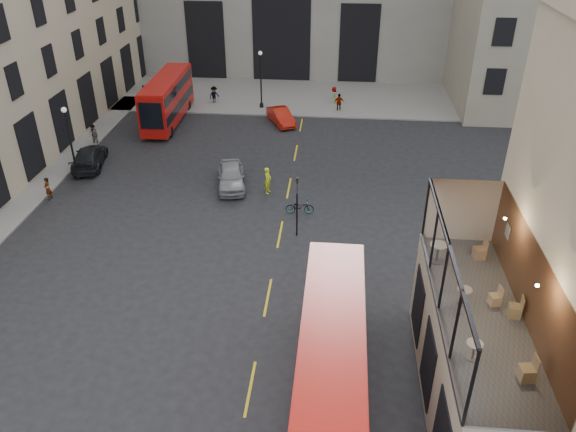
# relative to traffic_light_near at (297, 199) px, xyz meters

# --- Properties ---
(ground) EXTENTS (140.00, 140.00, 0.00)m
(ground) POSITION_rel_traffic_light_near_xyz_m (1.00, -12.00, -2.42)
(ground) COLOR black
(ground) RESTS_ON ground
(host_frontage) EXTENTS (3.00, 11.00, 4.50)m
(host_frontage) POSITION_rel_traffic_light_near_xyz_m (7.50, -12.00, -0.17)
(host_frontage) COLOR #C5AF93
(host_frontage) RESTS_ON ground
(cafe_floor) EXTENTS (3.00, 10.00, 0.10)m
(cafe_floor) POSITION_rel_traffic_light_near_xyz_m (7.50, -12.00, 2.12)
(cafe_floor) COLOR slate
(cafe_floor) RESTS_ON host_frontage
(pavement_far) EXTENTS (40.00, 12.00, 0.12)m
(pavement_far) POSITION_rel_traffic_light_near_xyz_m (-5.00, 26.00, -2.36)
(pavement_far) COLOR slate
(pavement_far) RESTS_ON ground
(traffic_light_near) EXTENTS (0.16, 0.20, 3.80)m
(traffic_light_near) POSITION_rel_traffic_light_near_xyz_m (0.00, 0.00, 0.00)
(traffic_light_near) COLOR black
(traffic_light_near) RESTS_ON ground
(traffic_light_far) EXTENTS (0.16, 0.20, 3.80)m
(traffic_light_far) POSITION_rel_traffic_light_near_xyz_m (-14.00, 16.00, 0.00)
(traffic_light_far) COLOR black
(traffic_light_far) RESTS_ON ground
(street_lamp_a) EXTENTS (0.36, 0.36, 5.33)m
(street_lamp_a) POSITION_rel_traffic_light_near_xyz_m (-16.00, 6.00, -0.03)
(street_lamp_a) COLOR black
(street_lamp_a) RESTS_ON ground
(street_lamp_b) EXTENTS (0.36, 0.36, 5.33)m
(street_lamp_b) POSITION_rel_traffic_light_near_xyz_m (-5.00, 22.00, -0.03)
(street_lamp_b) COLOR black
(street_lamp_b) RESTS_ON ground
(bus_near) EXTENTS (2.50, 10.47, 4.17)m
(bus_near) POSITION_rel_traffic_light_near_xyz_m (2.26, -12.25, -0.08)
(bus_near) COLOR red
(bus_near) RESTS_ON ground
(bus_far) EXTENTS (2.47, 9.92, 3.94)m
(bus_far) POSITION_rel_traffic_light_near_xyz_m (-12.64, 17.79, -0.21)
(bus_far) COLOR #A80F0B
(bus_far) RESTS_ON ground
(car_a) EXTENTS (2.67, 4.78, 1.53)m
(car_a) POSITION_rel_traffic_light_near_xyz_m (-4.98, 5.92, -1.66)
(car_a) COLOR gray
(car_a) RESTS_ON ground
(car_b) EXTENTS (3.04, 4.28, 1.34)m
(car_b) POSITION_rel_traffic_light_near_xyz_m (-2.78, 18.20, -1.76)
(car_b) COLOR #AB170A
(car_b) RESTS_ON ground
(car_c) EXTENTS (2.94, 5.25, 1.44)m
(car_c) POSITION_rel_traffic_light_near_xyz_m (-16.00, 8.27, -1.71)
(car_c) COLOR black
(car_c) RESTS_ON ground
(bicycle) EXTENTS (1.79, 0.72, 0.93)m
(bicycle) POSITION_rel_traffic_light_near_xyz_m (-0.02, 2.64, -1.96)
(bicycle) COLOR gray
(bicycle) RESTS_ON ground
(cyclist) EXTENTS (0.56, 0.74, 1.85)m
(cyclist) POSITION_rel_traffic_light_near_xyz_m (-2.36, 5.23, -1.50)
(cyclist) COLOR #D1ED18
(cyclist) RESTS_ON ground
(pedestrian_a) EXTENTS (1.00, 0.87, 1.74)m
(pedestrian_a) POSITION_rel_traffic_light_near_xyz_m (-17.15, 12.10, -1.56)
(pedestrian_a) COLOR gray
(pedestrian_a) RESTS_ON ground
(pedestrian_b) EXTENTS (1.22, 1.24, 1.71)m
(pedestrian_b) POSITION_rel_traffic_light_near_xyz_m (-9.63, 22.83, -1.57)
(pedestrian_b) COLOR gray
(pedestrian_b) RESTS_ON ground
(pedestrian_c) EXTENTS (1.00, 0.45, 1.68)m
(pedestrian_c) POSITION_rel_traffic_light_near_xyz_m (2.23, 21.81, -1.58)
(pedestrian_c) COLOR gray
(pedestrian_c) RESTS_ON ground
(pedestrian_d) EXTENTS (0.67, 0.89, 1.64)m
(pedestrian_d) POSITION_rel_traffic_light_near_xyz_m (1.71, 23.94, -1.60)
(pedestrian_d) COLOR gray
(pedestrian_d) RESTS_ON ground
(pedestrian_e) EXTENTS (0.40, 0.59, 1.57)m
(pedestrian_e) POSITION_rel_traffic_light_near_xyz_m (-16.66, 3.00, -1.64)
(pedestrian_e) COLOR gray
(pedestrian_e) RESTS_ON ground
(cafe_table_near) EXTENTS (0.53, 0.53, 0.67)m
(cafe_table_near) POSITION_rel_traffic_light_near_xyz_m (6.77, -14.28, 2.62)
(cafe_table_near) COLOR white
(cafe_table_near) RESTS_ON cafe_floor
(cafe_table_mid) EXTENTS (0.54, 0.54, 0.67)m
(cafe_table_mid) POSITION_rel_traffic_light_near_xyz_m (6.96, -11.46, 2.62)
(cafe_table_mid) COLOR beige
(cafe_table_mid) RESTS_ON cafe_floor
(cafe_table_far) EXTENTS (0.69, 0.69, 0.86)m
(cafe_table_far) POSITION_rel_traffic_light_near_xyz_m (6.37, -8.82, 2.74)
(cafe_table_far) COLOR beige
(cafe_table_far) RESTS_ON cafe_floor
(cafe_chair_a) EXTENTS (0.50, 0.50, 0.91)m
(cafe_chair_a) POSITION_rel_traffic_light_near_xyz_m (8.27, -15.03, 2.45)
(cafe_chair_a) COLOR tan
(cafe_chair_a) RESTS_ON cafe_floor
(cafe_chair_b) EXTENTS (0.47, 0.47, 0.86)m
(cafe_chair_b) POSITION_rel_traffic_light_near_xyz_m (8.66, -12.00, 2.44)
(cafe_chair_b) COLOR tan
(cafe_chair_b) RESTS_ON cafe_floor
(cafe_chair_c) EXTENTS (0.45, 0.45, 0.76)m
(cafe_chair_c) POSITION_rel_traffic_light_near_xyz_m (8.11, -11.37, 2.41)
(cafe_chair_c) COLOR #DEB580
(cafe_chair_c) RESTS_ON cafe_floor
(cafe_chair_d) EXTENTS (0.52, 0.52, 0.90)m
(cafe_chair_d) POSITION_rel_traffic_light_near_xyz_m (8.16, -8.37, 2.45)
(cafe_chair_d) COLOR tan
(cafe_chair_d) RESTS_ON cafe_floor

